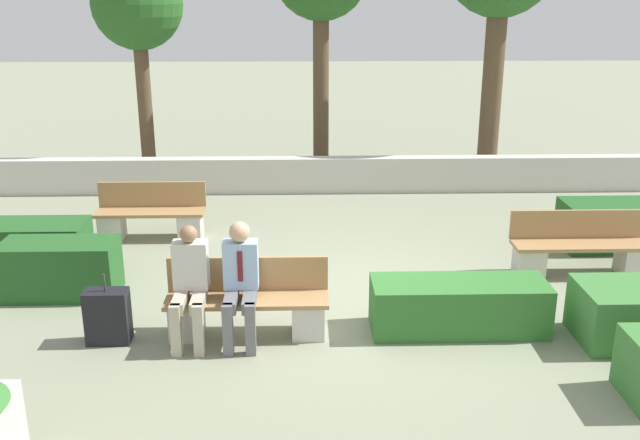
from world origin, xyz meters
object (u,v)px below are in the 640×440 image
at_px(bench_right_side, 151,218).
at_px(tree_leftmost, 138,8).
at_px(person_seated_man, 240,277).
at_px(person_seated_woman, 190,280).
at_px(bench_front, 248,307).
at_px(bench_left_side, 581,251).
at_px(suitcase, 108,316).

xyz_separation_m(bench_right_side, tree_leftmost, (-0.77, 3.71, 3.04)).
height_order(person_seated_man, person_seated_woman, person_seated_man).
distance_m(bench_front, person_seated_man, 0.45).
distance_m(bench_front, tree_leftmost, 8.04).
xyz_separation_m(bench_left_side, person_seated_man, (-4.48, -1.80, 0.42)).
relative_size(bench_right_side, person_seated_woman, 1.28).
relative_size(bench_front, bench_left_side, 0.97).
height_order(bench_left_side, tree_leftmost, tree_leftmost).
distance_m(bench_front, suitcase, 1.54).
bearing_deg(bench_right_side, bench_left_side, -6.40).
bearing_deg(tree_leftmost, bench_right_side, -78.27).
relative_size(bench_front, tree_leftmost, 0.42).
bearing_deg(suitcase, bench_right_side, 93.40).
distance_m(person_seated_man, suitcase, 1.54).
relative_size(bench_left_side, tree_leftmost, 0.44).
distance_m(bench_left_side, person_seated_woman, 5.36).
bearing_deg(bench_front, person_seated_woman, -166.84).
bearing_deg(tree_leftmost, bench_left_side, -37.65).
bearing_deg(suitcase, tree_leftmost, 97.76).
bearing_deg(bench_right_side, bench_front, -53.84).
height_order(bench_left_side, suitcase, bench_left_side).
distance_m(bench_front, bench_left_side, 4.73).
bearing_deg(bench_front, bench_left_side, 20.64).
bearing_deg(bench_front, bench_right_side, 117.70).
bearing_deg(bench_left_side, bench_right_side, 160.74).
bearing_deg(suitcase, person_seated_woman, 0.74).
bearing_deg(person_seated_man, bench_right_side, 116.02).
height_order(bench_left_side, person_seated_man, person_seated_man).
bearing_deg(bench_front, person_seated_man, -112.28).
xyz_separation_m(person_seated_man, person_seated_woman, (-0.55, -0.01, -0.03)).
relative_size(bench_right_side, suitcase, 2.06).
xyz_separation_m(bench_front, person_seated_woman, (-0.61, -0.14, 0.39)).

